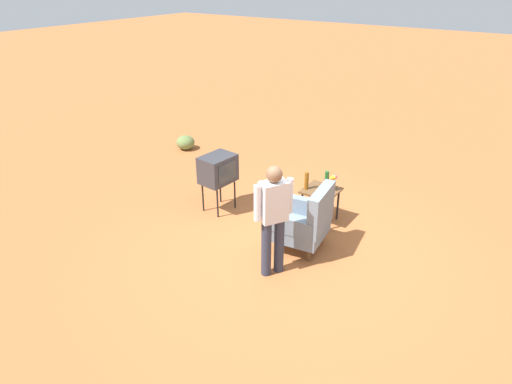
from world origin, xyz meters
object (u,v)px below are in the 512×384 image
(person_standing, at_px, (273,215))
(bottle_tall_amber, at_px, (306,181))
(soda_can_red, at_px, (326,183))
(tv_on_stand, at_px, (218,169))
(armchair, at_px, (306,221))
(flower_vase, at_px, (333,182))
(side_table, at_px, (321,194))
(soda_can_blue, at_px, (327,189))
(bottle_wine_green, at_px, (327,180))

(person_standing, xyz_separation_m, bottle_tall_amber, (-1.54, -0.33, -0.19))
(soda_can_red, bearing_deg, tv_on_stand, -64.16)
(armchair, bearing_deg, tv_on_stand, -97.03)
(person_standing, height_order, soda_can_red, person_standing)
(tv_on_stand, relative_size, flower_vase, 3.89)
(person_standing, bearing_deg, side_table, -176.10)
(side_table, bearing_deg, soda_can_red, -179.61)
(soda_can_red, bearing_deg, bottle_tall_amber, -38.90)
(soda_can_red, distance_m, flower_vase, 0.20)
(side_table, relative_size, soda_can_blue, 4.91)
(soda_can_red, bearing_deg, side_table, 0.39)
(side_table, height_order, bottle_tall_amber, bottle_tall_amber)
(flower_vase, bearing_deg, tv_on_stand, -68.11)
(armchair, height_order, soda_can_red, armchair)
(armchair, relative_size, soda_can_red, 8.69)
(side_table, xyz_separation_m, bottle_tall_amber, (0.11, -0.22, 0.24))
(soda_can_red, bearing_deg, armchair, 11.15)
(soda_can_red, height_order, flower_vase, flower_vase)
(armchair, xyz_separation_m, flower_vase, (-0.96, -0.04, 0.25))
(armchair, xyz_separation_m, person_standing, (0.78, -0.09, 0.44))
(bottle_tall_amber, bearing_deg, side_table, 117.46)
(tv_on_stand, xyz_separation_m, bottle_wine_green, (-0.71, 1.72, -0.02))
(soda_can_blue, bearing_deg, bottle_wine_green, -144.70)
(soda_can_blue, height_order, soda_can_red, same)
(tv_on_stand, xyz_separation_m, soda_can_red, (-0.81, 1.66, -0.12))
(soda_can_blue, bearing_deg, tv_on_stand, -70.78)
(tv_on_stand, bearing_deg, side_table, 111.26)
(tv_on_stand, height_order, bottle_wine_green, tv_on_stand)
(bottle_tall_amber, height_order, soda_can_red, bottle_tall_amber)
(armchair, height_order, flower_vase, armchair)
(tv_on_stand, height_order, person_standing, person_standing)
(armchair, bearing_deg, person_standing, -6.57)
(soda_can_red, xyz_separation_m, bottle_wine_green, (0.09, 0.06, 0.10))
(bottle_tall_amber, bearing_deg, bottle_wine_green, 122.93)
(soda_can_blue, distance_m, bottle_tall_amber, 0.36)
(flower_vase, bearing_deg, bottle_tall_amber, -62.30)
(bottle_tall_amber, xyz_separation_m, soda_can_red, (-0.27, 0.22, -0.09))
(tv_on_stand, distance_m, bottle_wine_green, 1.86)
(side_table, height_order, soda_can_blue, soda_can_blue)
(flower_vase, bearing_deg, armchair, 2.41)
(flower_vase, bearing_deg, bottle_wine_green, -78.26)
(person_standing, bearing_deg, flower_vase, 178.38)
(side_table, bearing_deg, bottle_tall_amber, -62.54)
(bottle_tall_amber, bearing_deg, soda_can_blue, 104.70)
(armchair, distance_m, bottle_wine_green, 0.99)
(tv_on_stand, height_order, bottle_tall_amber, tv_on_stand)
(side_table, xyz_separation_m, soda_can_blue, (0.03, 0.12, 0.15))
(soda_can_blue, distance_m, bottle_wine_green, 0.15)
(tv_on_stand, distance_m, soda_can_red, 1.85)
(side_table, relative_size, tv_on_stand, 0.58)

